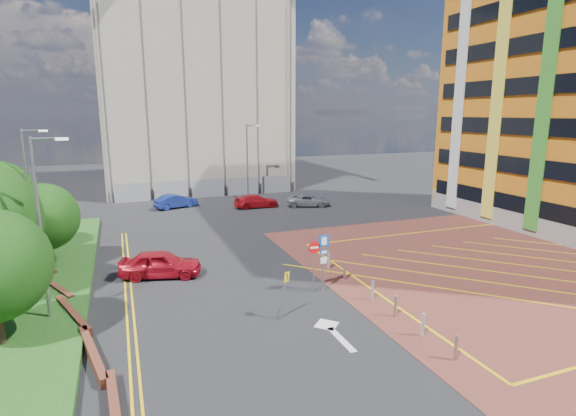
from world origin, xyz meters
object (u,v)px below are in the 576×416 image
tree_c (44,217)px  car_red_back (256,201)px  warning_sign (284,289)px  car_red_left (161,264)px  sign_cluster (320,256)px  lamp_left_near (41,222)px  lamp_back (248,158)px  lamp_left_far (29,188)px  car_silver_back (308,200)px  car_blue_back (176,201)px

tree_c → car_red_back: size_ratio=1.11×
tree_c → warning_sign: 15.86m
warning_sign → car_red_back: 24.82m
car_red_left → sign_cluster: bearing=-109.8°
lamp_left_near → sign_cluster: bearing=-4.6°
lamp_back → lamp_left_far: bearing=-139.1°
lamp_back → tree_c: bearing=-134.3°
warning_sign → car_silver_back: 25.34m
tree_c → warning_sign: (10.93, -11.35, -1.76)m
car_red_back → warning_sign: bearing=166.6°
car_silver_back → sign_cluster: bearing=177.3°
car_red_left → car_blue_back: size_ratio=1.09×
car_red_left → car_blue_back: bearing=5.1°
lamp_left_near → tree_c: bearing=97.7°
car_blue_back → car_silver_back: (12.58, -3.86, -0.09)m
sign_cluster → car_red_back: (3.08, 21.75, -1.31)m
car_silver_back → lamp_left_near: bearing=152.1°
car_red_back → lamp_back: bearing=-7.2°
car_red_left → car_red_back: size_ratio=1.03×
lamp_left_near → car_silver_back: (20.87, 19.47, -4.06)m
car_red_left → car_red_back: (10.69, 16.56, -0.13)m
warning_sign → car_silver_back: size_ratio=0.52×
sign_cluster → tree_c: bearing=146.8°
warning_sign → car_silver_back: bearing=64.2°
lamp_left_far → car_blue_back: (10.28, 13.33, -3.97)m
lamp_back → warning_sign: 30.23m
lamp_left_near → lamp_left_far: bearing=101.3°
lamp_left_far → car_red_back: 21.17m
sign_cluster → car_silver_back: (8.15, 20.48, -1.36)m
lamp_left_near → warning_sign: lamp_left_near is taller
car_blue_back → lamp_left_far: bearing=124.3°
warning_sign → car_red_left: size_ratio=0.50×
lamp_left_far → car_red_left: bearing=-39.3°
sign_cluster → car_red_left: 9.29m
lamp_left_near → car_silver_back: bearing=43.0°
lamp_left_near → lamp_back: 30.80m
lamp_left_near → car_blue_back: 25.07m
lamp_left_near → car_red_back: lamp_left_near is taller
car_blue_back → car_silver_back: size_ratio=0.97×
lamp_left_near → warning_sign: bearing=-18.8°
lamp_left_near → lamp_back: (16.50, 26.00, -0.30)m
lamp_left_far → car_red_back: bearing=31.1°
tree_c → lamp_left_far: (-0.92, 2.00, 1.47)m
tree_c → lamp_back: (17.58, 18.00, 1.17)m
lamp_back → sign_cluster: size_ratio=2.50×
lamp_left_near → car_blue_back: size_ratio=1.92×
lamp_left_far → sign_cluster: bearing=-36.8°
lamp_back → sign_cluster: bearing=-98.0°
lamp_back → warning_sign: lamp_back is taller
car_red_left → lamp_back: bearing=-13.0°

